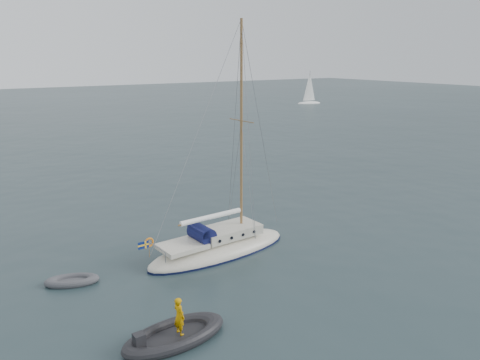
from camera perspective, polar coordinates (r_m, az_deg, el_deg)
ground at (r=27.99m, az=1.76°, el=-7.02°), size 300.00×300.00×0.00m
sailboat at (r=25.57m, az=-2.58°, el=-6.86°), size 9.02×2.70×12.84m
dinghy at (r=23.96m, az=-19.81°, el=-11.47°), size 2.51×1.13×0.36m
rib at (r=18.75m, az=-8.01°, el=-18.12°), size 4.24×1.93×1.74m
distant_yacht_b at (r=107.58m, az=8.45°, el=10.94°), size 5.81×3.10×7.70m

